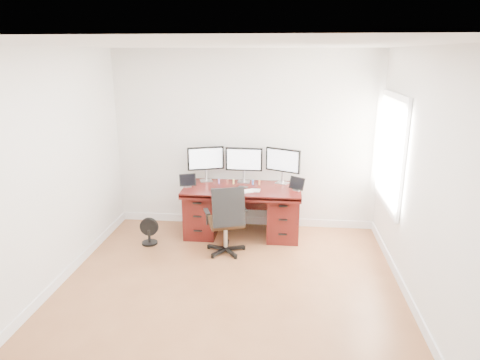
# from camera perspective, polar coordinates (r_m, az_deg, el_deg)

# --- Properties ---
(ground) EXTENTS (4.50, 4.50, 0.00)m
(ground) POSITION_cam_1_polar(r_m,az_deg,el_deg) (4.90, -1.89, -15.80)
(ground) COLOR brown
(ground) RESTS_ON ground
(back_wall) EXTENTS (4.00, 0.10, 2.70)m
(back_wall) POSITION_cam_1_polar(r_m,az_deg,el_deg) (6.50, 0.69, 5.25)
(back_wall) COLOR white
(back_wall) RESTS_ON ground
(right_wall) EXTENTS (0.10, 4.50, 2.70)m
(right_wall) POSITION_cam_1_polar(r_m,az_deg,el_deg) (4.62, 23.52, -0.82)
(right_wall) COLOR white
(right_wall) RESTS_ON ground
(desk) EXTENTS (1.70, 0.80, 0.75)m
(desk) POSITION_cam_1_polar(r_m,az_deg,el_deg) (6.36, 0.31, -3.89)
(desk) COLOR #46100E
(desk) RESTS_ON ground
(office_chair) EXTENTS (0.66, 0.66, 0.97)m
(office_chair) POSITION_cam_1_polar(r_m,az_deg,el_deg) (5.80, -1.85, -6.86)
(office_chair) COLOR black
(office_chair) RESTS_ON ground
(floor_fan) EXTENTS (0.26, 0.22, 0.39)m
(floor_fan) POSITION_cam_1_polar(r_m,az_deg,el_deg) (6.26, -12.04, -6.75)
(floor_fan) COLOR black
(floor_fan) RESTS_ON ground
(monitor_left) EXTENTS (0.53, 0.22, 0.53)m
(monitor_left) POSITION_cam_1_polar(r_m,az_deg,el_deg) (6.46, -4.60, 2.73)
(monitor_left) COLOR silver
(monitor_left) RESTS_ON desk
(monitor_center) EXTENTS (0.55, 0.14, 0.53)m
(monitor_center) POSITION_cam_1_polar(r_m,az_deg,el_deg) (6.39, 0.53, 2.61)
(monitor_center) COLOR silver
(monitor_center) RESTS_ON desk
(monitor_right) EXTENTS (0.51, 0.27, 0.53)m
(monitor_right) POSITION_cam_1_polar(r_m,az_deg,el_deg) (6.36, 5.74, 2.47)
(monitor_right) COLOR silver
(monitor_right) RESTS_ON desk
(tablet_left) EXTENTS (0.25, 0.14, 0.19)m
(tablet_left) POSITION_cam_1_polar(r_m,az_deg,el_deg) (6.27, -7.01, -0.14)
(tablet_left) COLOR silver
(tablet_left) RESTS_ON desk
(tablet_right) EXTENTS (0.23, 0.19, 0.19)m
(tablet_right) POSITION_cam_1_polar(r_m,az_deg,el_deg) (6.12, 7.59, -0.58)
(tablet_right) COLOR silver
(tablet_right) RESTS_ON desk
(keyboard) EXTENTS (0.34, 0.25, 0.01)m
(keyboard) POSITION_cam_1_polar(r_m,az_deg,el_deg) (6.00, 0.21, -1.58)
(keyboard) COLOR silver
(keyboard) RESTS_ON desk
(trackpad) EXTENTS (0.15, 0.15, 0.01)m
(trackpad) POSITION_cam_1_polar(r_m,az_deg,el_deg) (6.07, 2.03, -1.38)
(trackpad) COLOR silver
(trackpad) RESTS_ON desk
(drawing_tablet) EXTENTS (0.24, 0.17, 0.01)m
(drawing_tablet) POSITION_cam_1_polar(r_m,az_deg,el_deg) (6.10, -2.89, -1.31)
(drawing_tablet) COLOR black
(drawing_tablet) RESTS_ON desk
(phone) EXTENTS (0.16, 0.11, 0.01)m
(phone) POSITION_cam_1_polar(r_m,az_deg,el_deg) (6.22, 0.41, -0.93)
(phone) COLOR black
(phone) RESTS_ON desk
(figurine_purple) EXTENTS (0.03, 0.03, 0.08)m
(figurine_purple) POSITION_cam_1_polar(r_m,az_deg,el_deg) (6.39, -2.84, -0.12)
(figurine_purple) COLOR #9A6AD8
(figurine_purple) RESTS_ON desk
(figurine_brown) EXTENTS (0.03, 0.03, 0.08)m
(figurine_brown) POSITION_cam_1_polar(r_m,az_deg,el_deg) (6.37, -1.62, -0.15)
(figurine_brown) COLOR brown
(figurine_brown) RESTS_ON desk
(figurine_yellow) EXTENTS (0.03, 0.03, 0.08)m
(figurine_yellow) POSITION_cam_1_polar(r_m,az_deg,el_deg) (6.36, -0.87, -0.18)
(figurine_yellow) COLOR #E7C864
(figurine_yellow) RESTS_ON desk
(figurine_blue) EXTENTS (0.03, 0.03, 0.08)m
(figurine_blue) POSITION_cam_1_polar(r_m,az_deg,el_deg) (6.34, 1.72, -0.25)
(figurine_blue) COLOR #4E7DEA
(figurine_blue) RESTS_ON desk
(figurine_orange) EXTENTS (0.03, 0.03, 0.08)m
(figurine_orange) POSITION_cam_1_polar(r_m,az_deg,el_deg) (6.33, 2.60, -0.28)
(figurine_orange) COLOR #E58247
(figurine_orange) RESTS_ON desk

